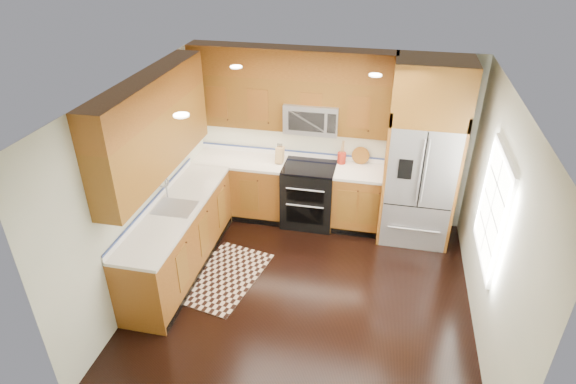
% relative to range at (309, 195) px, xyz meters
% --- Properties ---
extents(ground, '(4.00, 4.00, 0.00)m').
position_rel_range_xyz_m(ground, '(0.25, -1.67, -0.47)').
color(ground, black).
rests_on(ground, ground).
extents(wall_back, '(4.00, 0.02, 2.60)m').
position_rel_range_xyz_m(wall_back, '(0.25, 0.33, 0.83)').
color(wall_back, beige).
rests_on(wall_back, ground).
extents(wall_left, '(0.02, 4.00, 2.60)m').
position_rel_range_xyz_m(wall_left, '(-1.75, -1.67, 0.83)').
color(wall_left, beige).
rests_on(wall_left, ground).
extents(wall_right, '(0.02, 4.00, 2.60)m').
position_rel_range_xyz_m(wall_right, '(2.25, -1.67, 0.83)').
color(wall_right, beige).
rests_on(wall_right, ground).
extents(window, '(0.04, 1.10, 1.30)m').
position_rel_range_xyz_m(window, '(2.23, -1.47, 0.93)').
color(window, white).
rests_on(window, ground).
extents(base_cabinets, '(2.85, 3.00, 0.90)m').
position_rel_range_xyz_m(base_cabinets, '(-0.98, -0.77, -0.02)').
color(base_cabinets, brown).
rests_on(base_cabinets, ground).
extents(countertop, '(2.86, 3.01, 0.04)m').
position_rel_range_xyz_m(countertop, '(-0.84, -0.65, 0.45)').
color(countertop, silver).
rests_on(countertop, base_cabinets).
extents(upper_cabinets, '(2.85, 3.00, 1.15)m').
position_rel_range_xyz_m(upper_cabinets, '(-0.90, -0.58, 1.56)').
color(upper_cabinets, brown).
rests_on(upper_cabinets, ground).
extents(range, '(0.76, 0.67, 0.95)m').
position_rel_range_xyz_m(range, '(0.00, 0.00, 0.00)').
color(range, black).
rests_on(range, ground).
extents(microwave, '(0.76, 0.40, 0.42)m').
position_rel_range_xyz_m(microwave, '(-0.00, 0.13, 1.19)').
color(microwave, '#B2B2B7').
rests_on(microwave, ground).
extents(refrigerator, '(0.98, 0.75, 2.60)m').
position_rel_range_xyz_m(refrigerator, '(1.55, -0.04, 0.83)').
color(refrigerator, '#B2B2B7').
rests_on(refrigerator, ground).
extents(sink_faucet, '(0.54, 0.44, 0.37)m').
position_rel_range_xyz_m(sink_faucet, '(-1.48, -1.44, 0.52)').
color(sink_faucet, '#B2B2B7').
rests_on(sink_faucet, countertop).
extents(rug, '(1.05, 1.46, 0.01)m').
position_rel_range_xyz_m(rug, '(-0.83, -1.55, -0.46)').
color(rug, black).
rests_on(rug, ground).
extents(knife_block, '(0.11, 0.15, 0.30)m').
position_rel_range_xyz_m(knife_block, '(-0.46, 0.06, 0.59)').
color(knife_block, tan).
rests_on(knife_block, countertop).
extents(utensil_crock, '(0.16, 0.16, 0.35)m').
position_rel_range_xyz_m(utensil_crock, '(0.44, 0.22, 0.59)').
color(utensil_crock, maroon).
rests_on(utensil_crock, countertop).
extents(cutting_board, '(0.28, 0.28, 0.02)m').
position_rel_range_xyz_m(cutting_board, '(0.71, 0.27, 0.48)').
color(cutting_board, brown).
rests_on(cutting_board, countertop).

